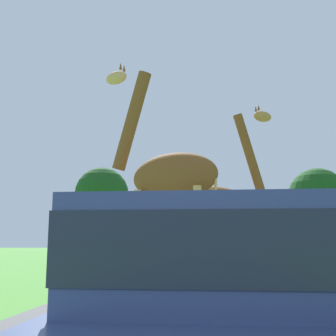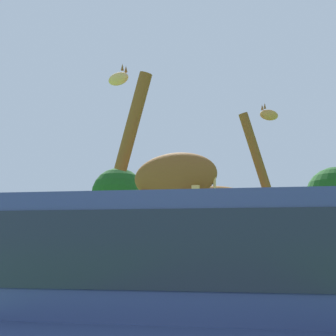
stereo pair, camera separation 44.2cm
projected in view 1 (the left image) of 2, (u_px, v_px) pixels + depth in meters
name	position (u px, v px, depth m)	size (l,w,h in m)	color
road	(210.00, 260.00, 28.45)	(6.52, 120.00, 0.00)	#4C4C4F
giraffe_near_road	(168.00, 178.00, 8.57)	(2.71, 1.55, 5.32)	tan
giraffe_companion	(217.00, 201.00, 10.76)	(2.86, 1.88, 5.05)	#B77F3D
car_lead_maroon	(236.00, 320.00, 2.66)	(1.98, 3.99, 1.54)	navy
car_queue_right	(165.00, 259.00, 13.77)	(1.91, 4.03, 1.37)	#561914
car_queue_left	(236.00, 254.00, 20.18)	(1.71, 4.73, 1.34)	black
car_far_ahead	(200.00, 250.00, 25.39)	(1.97, 4.64, 1.41)	silver
tree_left_edge	(318.00, 198.00, 30.27)	(4.25, 4.25, 6.50)	brown
tree_centre_back	(102.00, 195.00, 31.01)	(3.95, 3.95, 6.68)	brown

